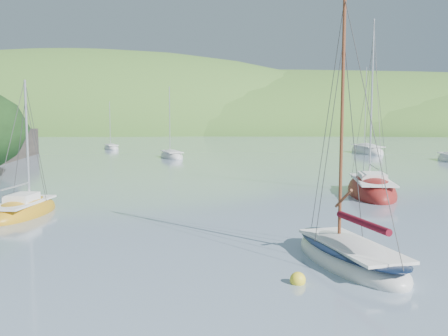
{
  "coord_description": "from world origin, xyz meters",
  "views": [
    {
      "loc": [
        1.62,
        -16.09,
        5.02
      ],
      "look_at": [
        0.65,
        8.0,
        2.57
      ],
      "focal_mm": 40.0,
      "sensor_mm": 36.0,
      "label": 1
    }
  ],
  "objects_px": {
    "distant_sloop_a": "(172,156)",
    "distant_sloop_c": "(111,148)",
    "distant_sloop_b": "(367,152)",
    "sailboat_yellow": "(23,211)",
    "daysailer_white": "(350,257)",
    "sloop_red": "(371,191)"
  },
  "relations": [
    {
      "from": "distant_sloop_a",
      "to": "distant_sloop_c",
      "type": "height_order",
      "value": "distant_sloop_a"
    },
    {
      "from": "distant_sloop_b",
      "to": "sailboat_yellow",
      "type": "bearing_deg",
      "value": -127.87
    },
    {
      "from": "daysailer_white",
      "to": "distant_sloop_c",
      "type": "distance_m",
      "value": 66.16
    },
    {
      "from": "sailboat_yellow",
      "to": "distant_sloop_b",
      "type": "bearing_deg",
      "value": 61.13
    },
    {
      "from": "distant_sloop_c",
      "to": "sailboat_yellow",
      "type": "bearing_deg",
      "value": -104.65
    },
    {
      "from": "daysailer_white",
      "to": "distant_sloop_b",
      "type": "xyz_separation_m",
      "value": [
        13.68,
        53.96,
        -0.01
      ]
    },
    {
      "from": "distant_sloop_a",
      "to": "sailboat_yellow",
      "type": "bearing_deg",
      "value": -115.16
    },
    {
      "from": "sloop_red",
      "to": "sailboat_yellow",
      "type": "distance_m",
      "value": 21.18
    },
    {
      "from": "sloop_red",
      "to": "sailboat_yellow",
      "type": "xyz_separation_m",
      "value": [
        -19.74,
        -7.67,
        -0.05
      ]
    },
    {
      "from": "distant_sloop_a",
      "to": "distant_sloop_b",
      "type": "xyz_separation_m",
      "value": [
        26.41,
        9.18,
        0.04
      ]
    },
    {
      "from": "distant_sloop_a",
      "to": "distant_sloop_b",
      "type": "relative_size",
      "value": 0.73
    },
    {
      "from": "distant_sloop_b",
      "to": "distant_sloop_c",
      "type": "relative_size",
      "value": 1.61
    },
    {
      "from": "daysailer_white",
      "to": "sailboat_yellow",
      "type": "bearing_deg",
      "value": 134.52
    },
    {
      "from": "distant_sloop_a",
      "to": "sloop_red",
      "type": "bearing_deg",
      "value": -80.68
    },
    {
      "from": "daysailer_white",
      "to": "sloop_red",
      "type": "distance_m",
      "value": 16.32
    },
    {
      "from": "distant_sloop_b",
      "to": "daysailer_white",
      "type": "bearing_deg",
      "value": -110.09
    },
    {
      "from": "sloop_red",
      "to": "distant_sloop_c",
      "type": "bearing_deg",
      "value": 128.43
    },
    {
      "from": "daysailer_white",
      "to": "distant_sloop_b",
      "type": "bearing_deg",
      "value": 58.16
    },
    {
      "from": "distant_sloop_b",
      "to": "distant_sloop_a",
      "type": "bearing_deg",
      "value": -166.7
    },
    {
      "from": "distant_sloop_a",
      "to": "distant_sloop_b",
      "type": "bearing_deg",
      "value": -2.36
    },
    {
      "from": "daysailer_white",
      "to": "sailboat_yellow",
      "type": "relative_size",
      "value": 1.28
    },
    {
      "from": "sailboat_yellow",
      "to": "distant_sloop_c",
      "type": "height_order",
      "value": "distant_sloop_c"
    }
  ]
}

